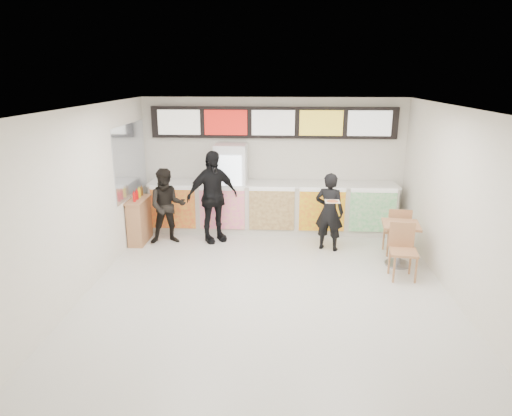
# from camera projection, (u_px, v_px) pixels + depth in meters

# --- Properties ---
(floor) EXTENTS (7.00, 7.00, 0.00)m
(floor) POSITION_uv_depth(u_px,v_px,m) (268.00, 292.00, 7.60)
(floor) COLOR beige
(floor) RESTS_ON ground
(ceiling) EXTENTS (7.00, 7.00, 0.00)m
(ceiling) POSITION_uv_depth(u_px,v_px,m) (269.00, 108.00, 6.76)
(ceiling) COLOR white
(ceiling) RESTS_ON wall_back
(wall_back) EXTENTS (6.00, 0.00, 6.00)m
(wall_back) POSITION_uv_depth(u_px,v_px,m) (273.00, 164.00, 10.53)
(wall_back) COLOR silver
(wall_back) RESTS_ON floor
(wall_left) EXTENTS (0.00, 7.00, 7.00)m
(wall_left) POSITION_uv_depth(u_px,v_px,m) (82.00, 202.00, 7.34)
(wall_left) COLOR silver
(wall_left) RESTS_ON floor
(wall_right) EXTENTS (0.00, 7.00, 7.00)m
(wall_right) POSITION_uv_depth(u_px,v_px,m) (463.00, 208.00, 7.02)
(wall_right) COLOR silver
(wall_right) RESTS_ON floor
(service_counter) EXTENTS (5.56, 0.77, 1.14)m
(service_counter) POSITION_uv_depth(u_px,v_px,m) (272.00, 207.00, 10.40)
(service_counter) COLOR silver
(service_counter) RESTS_ON floor
(menu_board) EXTENTS (5.50, 0.14, 0.70)m
(menu_board) POSITION_uv_depth(u_px,v_px,m) (273.00, 123.00, 10.18)
(menu_board) COLOR black
(menu_board) RESTS_ON wall_back
(drinks_fridge) EXTENTS (0.70, 0.67, 2.00)m
(drinks_fridge) POSITION_uv_depth(u_px,v_px,m) (231.00, 188.00, 10.35)
(drinks_fridge) COLOR white
(drinks_fridge) RESTS_ON floor
(mirror_panel) EXTENTS (0.01, 2.00, 1.50)m
(mirror_panel) POSITION_uv_depth(u_px,v_px,m) (131.00, 160.00, 9.62)
(mirror_panel) COLOR #B2B7BF
(mirror_panel) RESTS_ON wall_left
(customer_main) EXTENTS (0.68, 0.56, 1.61)m
(customer_main) POSITION_uv_depth(u_px,v_px,m) (329.00, 212.00, 9.23)
(customer_main) COLOR black
(customer_main) RESTS_ON floor
(customer_left) EXTENTS (0.91, 0.78, 1.62)m
(customer_left) POSITION_uv_depth(u_px,v_px,m) (167.00, 206.00, 9.61)
(customer_left) COLOR black
(customer_left) RESTS_ON floor
(customer_mid) EXTENTS (1.23, 1.05, 1.97)m
(customer_mid) POSITION_uv_depth(u_px,v_px,m) (212.00, 197.00, 9.67)
(customer_mid) COLOR black
(customer_mid) RESTS_ON floor
(pizza_slice) EXTENTS (0.36, 0.36, 0.02)m
(pizza_slice) POSITION_uv_depth(u_px,v_px,m) (332.00, 201.00, 8.70)
(pizza_slice) COLOR beige
(pizza_slice) RESTS_ON customer_main
(cafe_table) EXTENTS (0.74, 1.72, 0.98)m
(cafe_table) POSITION_uv_depth(u_px,v_px,m) (400.00, 236.00, 8.52)
(cafe_table) COLOR #A7764C
(cafe_table) RESTS_ON floor
(condiment_ledge) EXTENTS (0.35, 0.86, 1.14)m
(condiment_ledge) POSITION_uv_depth(u_px,v_px,m) (139.00, 220.00, 9.75)
(condiment_ledge) COLOR #A7764C
(condiment_ledge) RESTS_ON floor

